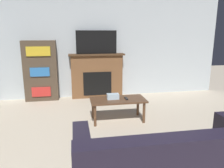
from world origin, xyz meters
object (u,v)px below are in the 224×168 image
fireplace (97,76)px  bookshelf (41,71)px  tv (96,42)px  coffee_table (118,102)px

fireplace → bookshelf: size_ratio=0.96×
tv → coffee_table: tv is taller
coffee_table → bookshelf: (-1.57, 1.60, 0.36)m
fireplace → tv: (0.00, -0.02, 0.83)m
bookshelf → tv: bearing=0.1°
fireplace → bookshelf: 1.37m
fireplace → tv: tv is taller
coffee_table → bookshelf: bookshelf is taller
fireplace → coffee_table: fireplace is taller
coffee_table → tv: bearing=97.5°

